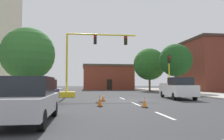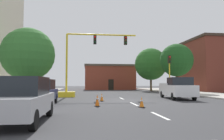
# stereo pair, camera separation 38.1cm
# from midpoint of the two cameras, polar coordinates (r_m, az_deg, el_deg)

# --- Properties ---
(ground_plane) EXTENTS (160.00, 160.00, 0.00)m
(ground_plane) POSITION_cam_midpoint_polar(r_m,az_deg,el_deg) (18.64, 3.47, -7.98)
(ground_plane) COLOR #38383A
(sidewalk_left) EXTENTS (6.00, 56.00, 0.14)m
(sidewalk_left) POSITION_cam_midpoint_polar(r_m,az_deg,el_deg) (27.50, -24.64, -6.04)
(sidewalk_left) COLOR #9E998E
(sidewalk_left) RESTS_ON ground_plane
(sidewalk_right) EXTENTS (6.00, 56.00, 0.14)m
(sidewalk_right) POSITION_cam_midpoint_polar(r_m,az_deg,el_deg) (30.31, 22.55, -5.81)
(sidewalk_right) COLOR #B2ADA3
(sidewalk_right) RESTS_ON ground_plane
(lane_stripe_seg_1) EXTENTS (0.16, 2.40, 0.01)m
(lane_stripe_seg_1) POSITION_cam_midpoint_polar(r_m,az_deg,el_deg) (10.47, 12.49, -11.54)
(lane_stripe_seg_1) COLOR silver
(lane_stripe_seg_1) RESTS_ON ground_plane
(lane_stripe_seg_2) EXTENTS (0.16, 2.40, 0.01)m
(lane_stripe_seg_2) POSITION_cam_midpoint_polar(r_m,az_deg,el_deg) (15.72, 5.56, -8.82)
(lane_stripe_seg_2) COLOR silver
(lane_stripe_seg_2) RESTS_ON ground_plane
(lane_stripe_seg_3) EXTENTS (0.16, 2.40, 0.01)m
(lane_stripe_seg_3) POSITION_cam_midpoint_polar(r_m,az_deg,el_deg) (21.09, 2.17, -7.43)
(lane_stripe_seg_3) COLOR silver
(lane_stripe_seg_3) RESTS_ON ground_plane
(building_brick_center) EXTENTS (10.99, 10.28, 5.40)m
(building_brick_center) POSITION_cam_midpoint_polar(r_m,az_deg,el_deg) (50.07, -1.55, -1.96)
(building_brick_center) COLOR brown
(building_brick_center) RESTS_ON ground_plane
(building_row_right) EXTENTS (11.12, 10.80, 8.92)m
(building_row_right) POSITION_cam_midpoint_polar(r_m,az_deg,el_deg) (42.36, 25.52, 1.00)
(building_row_right) COLOR brown
(building_row_right) RESTS_ON ground_plane
(traffic_signal_gantry) EXTENTS (8.40, 1.20, 6.83)m
(traffic_signal_gantry) POSITION_cam_midpoint_polar(r_m,az_deg,el_deg) (23.52, -9.71, -1.60)
(traffic_signal_gantry) COLOR yellow
(traffic_signal_gantry) RESTS_ON ground_plane
(traffic_light_pole_right) EXTENTS (0.32, 0.47, 4.80)m
(traffic_light_pole_right) POSITION_cam_midpoint_polar(r_m,az_deg,el_deg) (27.24, 14.33, 1.02)
(traffic_light_pole_right) COLOR yellow
(traffic_light_pole_right) RESTS_ON ground_plane
(tree_right_mid) EXTENTS (4.62, 4.62, 7.01)m
(tree_right_mid) POSITION_cam_midpoint_polar(r_m,az_deg,el_deg) (32.18, 15.97, 2.46)
(tree_right_mid) COLOR #4C3823
(tree_right_mid) RESTS_ON ground_plane
(tree_left_near) EXTENTS (5.52, 5.52, 7.24)m
(tree_left_near) POSITION_cam_midpoint_polar(r_m,az_deg,el_deg) (24.37, -21.53, 3.88)
(tree_left_near) COLOR brown
(tree_left_near) RESTS_ON ground_plane
(tree_right_far) EXTENTS (5.89, 5.89, 7.87)m
(tree_right_far) POSITION_cam_midpoint_polar(r_m,az_deg,el_deg) (40.86, 9.50, 1.50)
(tree_right_far) COLOR brown
(tree_right_far) RESTS_ON ground_plane
(pickup_truck_white) EXTENTS (2.47, 5.56, 1.99)m
(pickup_truck_white) POSITION_cam_midpoint_polar(r_m,az_deg,el_deg) (21.32, 16.24, -4.64)
(pickup_truck_white) COLOR white
(pickup_truck_white) RESTS_ON ground_plane
(sedan_navy_near_left) EXTENTS (1.88, 4.51, 1.74)m
(sedan_navy_near_left) POSITION_cam_midpoint_polar(r_m,az_deg,el_deg) (15.70, -18.53, -5.44)
(sedan_navy_near_left) COLOR navy
(sedan_navy_near_left) RESTS_ON ground_plane
(sedan_silver_mid_left) EXTENTS (1.89, 4.51, 1.74)m
(sedan_silver_mid_left) POSITION_cam_midpoint_polar(r_m,az_deg,el_deg) (9.02, -22.43, -7.05)
(sedan_silver_mid_left) COLOR #B7B7BC
(sedan_silver_mid_left) RESTS_ON ground_plane
(traffic_cone_roadside_a) EXTENTS (0.36, 0.36, 0.64)m
(traffic_cone_roadside_a) POSITION_cam_midpoint_polar(r_m,az_deg,el_deg) (17.97, -2.96, -7.15)
(traffic_cone_roadside_a) COLOR black
(traffic_cone_roadside_a) RESTS_ON ground_plane
(traffic_cone_roadside_b) EXTENTS (0.36, 0.36, 0.66)m
(traffic_cone_roadside_b) POSITION_cam_midpoint_polar(r_m,az_deg,el_deg) (13.60, 7.70, -8.32)
(traffic_cone_roadside_b) COLOR black
(traffic_cone_roadside_b) RESTS_ON ground_plane
(traffic_cone_roadside_c) EXTENTS (0.36, 0.36, 0.77)m
(traffic_cone_roadside_c) POSITION_cam_midpoint_polar(r_m,az_deg,el_deg) (14.08, -3.97, -7.95)
(traffic_cone_roadside_c) COLOR black
(traffic_cone_roadside_c) RESTS_ON ground_plane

